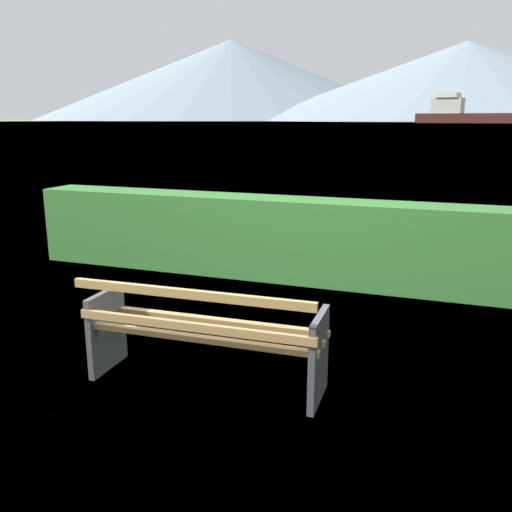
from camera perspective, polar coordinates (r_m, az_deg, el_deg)
name	(u,v)px	position (r m, az deg, el deg)	size (l,w,h in m)	color
ground_plane	(208,382)	(4.54, -5.01, -12.84)	(1400.00, 1400.00, 0.00)	olive
water_surface	(460,123)	(310.54, 20.38, 12.84)	(620.00, 620.00, 0.00)	#6B8EA3
park_bench	(204,334)	(4.31, -5.46, -8.08)	(1.89, 0.64, 0.87)	tan
hedge_row	(308,241)	(7.09, 5.39, 1.61)	(7.77, 0.62, 1.06)	#387A33
cargo_ship_large	(488,115)	(274.10, 22.92, 13.35)	(74.30, 23.84, 13.37)	#471E19
distant_hills	(411,78)	(577.30, 15.79, 17.28)	(910.30, 455.29, 86.15)	gray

